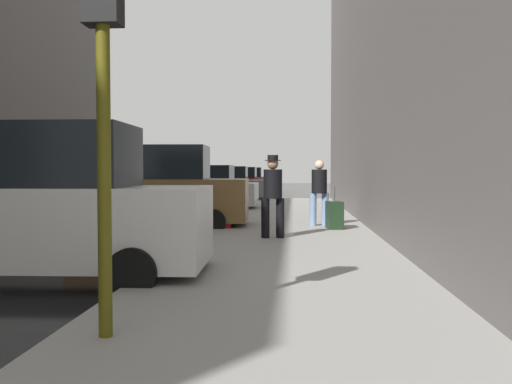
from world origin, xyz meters
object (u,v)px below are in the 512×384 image
at_px(parked_red_hatchback, 238,182).
at_px(traffic_light, 103,36).
at_px(parked_dark_green_sedan, 246,180).
at_px(fire_hydrant, 227,214).
at_px(parked_bronze_suv, 162,192).
at_px(parked_white_van, 47,210).
at_px(rolling_suitcase, 335,215).
at_px(parked_silver_sedan, 204,190).
at_px(pedestrian_with_fedora, 273,192).
at_px(parked_gray_coupe, 225,185).
at_px(pedestrian_in_jeans, 319,189).

relative_size(parked_red_hatchback, traffic_light, 1.17).
height_order(parked_dark_green_sedan, fire_hydrant, parked_dark_green_sedan).
height_order(parked_bronze_suv, parked_dark_green_sedan, parked_bronze_suv).
bearing_deg(parked_red_hatchback, parked_dark_green_sedan, 90.00).
height_order(parked_white_van, rolling_suitcase, parked_white_van).
distance_m(parked_silver_sedan, pedestrian_with_fedora, 10.06).
xyz_separation_m(parked_bronze_suv, parked_dark_green_sedan, (0.00, 26.40, -0.18)).
relative_size(parked_silver_sedan, fire_hydrant, 6.02).
bearing_deg(parked_bronze_suv, fire_hydrant, -20.43).
distance_m(parked_silver_sedan, parked_gray_coupe, 6.76).
relative_size(parked_white_van, traffic_light, 1.29).
relative_size(parked_white_van, parked_gray_coupe, 1.10).
bearing_deg(parked_red_hatchback, traffic_light, -86.51).
relative_size(parked_silver_sedan, parked_red_hatchback, 1.00).
relative_size(parked_white_van, pedestrian_in_jeans, 2.72).
bearing_deg(rolling_suitcase, parked_bronze_suv, 171.21).
bearing_deg(fire_hydrant, rolling_suitcase, -0.49).
distance_m(traffic_light, pedestrian_with_fedora, 7.62).
bearing_deg(parked_bronze_suv, parked_gray_coupe, 90.00).
relative_size(pedestrian_in_jeans, rolling_suitcase, 1.64).
xyz_separation_m(parked_bronze_suv, parked_gray_coupe, (0.00, 13.66, -0.18)).
distance_m(parked_gray_coupe, rolling_suitcase, 15.05).
relative_size(parked_silver_sedan, pedestrian_with_fedora, 2.38).
bearing_deg(parked_dark_green_sedan, parked_bronze_suv, -90.00).
xyz_separation_m(fire_hydrant, rolling_suitcase, (2.69, -0.02, -0.01)).
bearing_deg(parked_gray_coupe, pedestrian_in_jeans, -73.07).
bearing_deg(pedestrian_in_jeans, parked_bronze_suv, -179.32).
height_order(pedestrian_in_jeans, rolling_suitcase, pedestrian_in_jeans).
distance_m(pedestrian_with_fedora, rolling_suitcase, 2.54).
height_order(parked_silver_sedan, rolling_suitcase, parked_silver_sedan).
xyz_separation_m(parked_silver_sedan, pedestrian_with_fedora, (3.04, -9.58, 0.29)).
xyz_separation_m(parked_silver_sedan, parked_dark_green_sedan, (0.00, 19.49, 0.00)).
bearing_deg(rolling_suitcase, parked_white_van, -125.37).
xyz_separation_m(parked_gray_coupe, parked_dark_green_sedan, (0.00, 12.73, 0.00)).
height_order(parked_white_van, pedestrian_in_jeans, parked_white_van).
xyz_separation_m(parked_gray_coupe, rolling_suitcase, (4.49, -14.36, -0.36)).
bearing_deg(pedestrian_with_fedora, rolling_suitcase, 53.71).
bearing_deg(traffic_light, fire_hydrant, 90.31).
bearing_deg(parked_white_van, pedestrian_with_fedora, 55.06).
relative_size(parked_gray_coupe, parked_dark_green_sedan, 1.00).
bearing_deg(pedestrian_with_fedora, parked_gray_coupe, 100.53).
distance_m(parked_gray_coupe, parked_dark_green_sedan, 12.73).
distance_m(parked_gray_coupe, fire_hydrant, 14.45).
height_order(pedestrian_with_fedora, rolling_suitcase, pedestrian_with_fedora).
xyz_separation_m(parked_white_van, rolling_suitcase, (4.49, 6.33, -0.54)).
xyz_separation_m(parked_dark_green_sedan, fire_hydrant, (1.80, -27.07, -0.35)).
xyz_separation_m(parked_bronze_suv, traffic_light, (1.85, -10.03, 1.73)).
height_order(parked_gray_coupe, pedestrian_in_jeans, pedestrian_in_jeans).
relative_size(parked_white_van, rolling_suitcase, 4.47).
distance_m(parked_white_van, pedestrian_in_jeans, 8.20).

